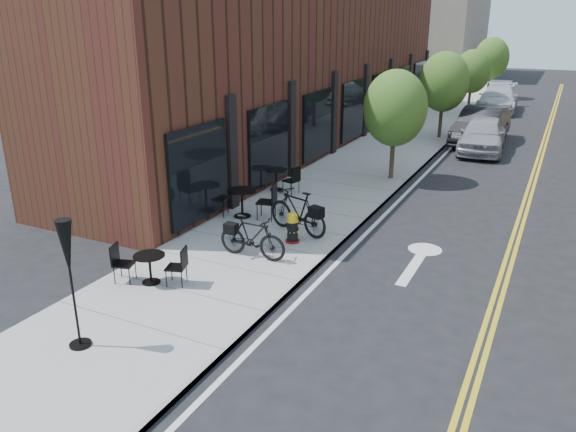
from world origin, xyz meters
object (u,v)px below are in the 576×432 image
Objects in this scene: bistro_set_a at (150,265)px; bistro_set_b at (242,199)px; bicycle_right at (252,237)px; bicycle_left at (298,212)px; parked_car_a at (483,134)px; parked_car_b at (481,126)px; parked_car_c at (498,99)px; bistro_set_c at (276,176)px; fire_hydrant at (293,228)px; patio_umbrella at (68,257)px.

bistro_set_a is 4.59m from bistro_set_b.
bistro_set_a is at bearing 148.23° from bicycle_right.
parked_car_a is (2.88, 12.57, 0.05)m from bicycle_left.
parked_car_b is at bearing 59.11° from bistro_set_a.
bistro_set_b is at bearing -102.19° from parked_car_c.
bistro_set_a is at bearing -70.48° from bistro_set_c.
parked_car_a reaches higher than bicycle_right.
bistro_set_a is at bearing -2.96° from bicycle_left.
bicycle_right is 16.57m from parked_car_b.
bicycle_right is 0.35× the size of parked_car_b.
bistro_set_c is (-2.48, 3.86, 0.07)m from fire_hydrant.
fire_hydrant is 0.18× the size of parked_car_a.
parked_car_b is at bearing 96.55° from parked_car_a.
patio_umbrella reaches higher than bistro_set_c.
bistro_set_a is 2.86m from patio_umbrella.
parked_car_a reaches higher than bicycle_left.
bistro_set_a is 18.95m from parked_car_b.
parked_car_b reaches higher than bistro_set_c.
parked_car_b is at bearing 80.15° from bistro_set_c.
bistro_set_c is at bearing -104.29° from parked_car_c.
bicycle_left is at bearing -97.45° from parked_car_c.
parked_car_c is at bearing 92.04° from bistro_set_c.
bicycle_right is (-0.27, -1.97, -0.07)m from bicycle_left.
patio_umbrella reaches higher than parked_car_a.
fire_hydrant is at bearing -96.95° from parked_car_c.
patio_umbrella is (-1.26, -6.00, 1.30)m from fire_hydrant.
fire_hydrant is 4.59m from bistro_set_c.
bicycle_left is at bearing -40.49° from bistro_set_c.
parked_car_a is (4.46, 16.69, 0.22)m from bistro_set_a.
fire_hydrant is 0.41× the size of bistro_set_b.
bicycle_right is (-0.43, -1.32, 0.13)m from fire_hydrant.
parked_car_a is 0.90× the size of parked_car_b.
bistro_set_c is (-0.33, 2.77, -0.06)m from bistro_set_b.
bistro_set_c is at bearing 77.47° from bistro_set_a.
fire_hydrant is 0.15× the size of parked_car_c.
bicycle_right is 1.08× the size of bistro_set_a.
bicycle_right reaches higher than fire_hydrant.
parked_car_a is (3.15, 14.53, 0.12)m from bicycle_right.
parked_car_a is at bearing -75.25° from parked_car_b.
parked_car_b is at bearing 59.09° from bistro_set_b.
parked_car_c is at bearing 84.16° from patio_umbrella.
fire_hydrant is 6.26m from patio_umbrella.
bistro_set_b is 24.34m from parked_car_c.
patio_umbrella is at bearing -98.41° from parked_car_c.
patio_umbrella is at bearing -95.71° from bistro_set_b.
patio_umbrella is at bearing -97.49° from bistro_set_a.
patio_umbrella reaches higher than bicycle_left.
bicycle_left is 4.42m from bistro_set_a.
bicycle_left is 6.82m from patio_umbrella.
parked_car_c is at bearing 67.52° from bistro_set_b.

